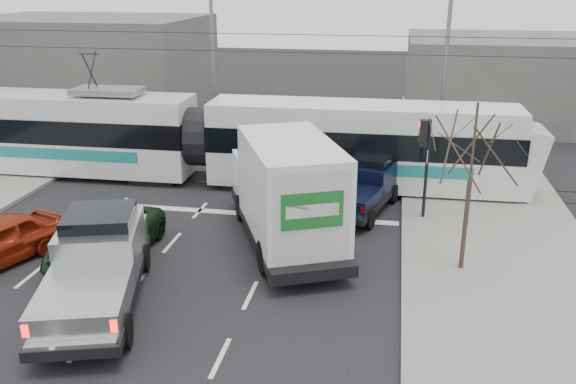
% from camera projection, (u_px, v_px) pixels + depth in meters
% --- Properties ---
extents(ground, '(120.00, 120.00, 0.00)m').
position_uv_depth(ground, '(192.00, 290.00, 17.27)').
color(ground, black).
rests_on(ground, ground).
extents(sidewalk_right, '(6.00, 60.00, 0.15)m').
position_uv_depth(sidewalk_right, '(525.00, 317.00, 15.76)').
color(sidewalk_right, gray).
rests_on(sidewalk_right, ground).
extents(rails, '(60.00, 1.60, 0.03)m').
position_uv_depth(rails, '(266.00, 180.00, 26.54)').
color(rails, '#33302D').
rests_on(rails, ground).
extents(building_left, '(14.00, 10.00, 6.00)m').
position_uv_depth(building_left, '(91.00, 65.00, 38.98)').
color(building_left, '#66605C').
rests_on(building_left, ground).
extents(building_right, '(12.00, 10.00, 5.00)m').
position_uv_depth(building_right, '(508.00, 80.00, 36.71)').
color(building_right, '#66605C').
rests_on(building_right, ground).
extents(bare_tree, '(2.40, 2.40, 5.00)m').
position_uv_depth(bare_tree, '(473.00, 150.00, 17.06)').
color(bare_tree, '#47382B').
rests_on(bare_tree, ground).
extents(traffic_signal, '(0.44, 0.44, 3.60)m').
position_uv_depth(traffic_signal, '(424.00, 147.00, 21.31)').
color(traffic_signal, black).
rests_on(traffic_signal, ground).
extents(street_lamp_near, '(2.38, 0.25, 9.00)m').
position_uv_depth(street_lamp_near, '(442.00, 54.00, 27.33)').
color(street_lamp_near, slate).
rests_on(street_lamp_near, ground).
extents(street_lamp_far, '(2.38, 0.25, 9.00)m').
position_uv_depth(street_lamp_far, '(209.00, 44.00, 31.09)').
color(street_lamp_far, slate).
rests_on(street_lamp_far, ground).
extents(catenary, '(60.00, 0.20, 7.00)m').
position_uv_depth(catenary, '(265.00, 92.00, 25.24)').
color(catenary, black).
rests_on(catenary, ground).
extents(tram, '(26.08, 2.97, 5.32)m').
position_uv_depth(tram, '(201.00, 138.00, 25.93)').
color(tram, silver).
rests_on(tram, ground).
extents(silver_pickup, '(3.81, 6.62, 2.28)m').
position_uv_depth(silver_pickup, '(97.00, 262.00, 16.40)').
color(silver_pickup, black).
rests_on(silver_pickup, ground).
extents(box_truck, '(5.22, 7.73, 3.67)m').
position_uv_depth(box_truck, '(286.00, 192.00, 19.66)').
color(box_truck, black).
rests_on(box_truck, ground).
extents(navy_pickup, '(2.86, 4.87, 1.94)m').
position_uv_depth(navy_pickup, '(365.00, 185.00, 22.94)').
color(navy_pickup, black).
rests_on(navy_pickup, ground).
extents(green_car, '(2.37, 4.91, 1.35)m').
position_uv_depth(green_car, '(106.00, 239.00, 18.99)').
color(green_car, black).
rests_on(green_car, ground).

